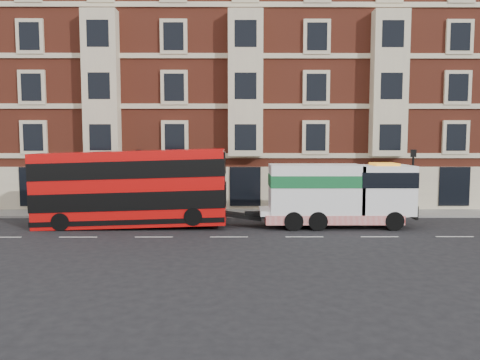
{
  "coord_description": "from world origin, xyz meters",
  "views": [
    {
      "loc": [
        0.44,
        -24.42,
        5.17
      ],
      "look_at": [
        0.6,
        4.0,
        2.69
      ],
      "focal_mm": 35.0,
      "sensor_mm": 36.0,
      "label": 1
    }
  ],
  "objects": [
    {
      "name": "lamp_post_east",
      "position": [
        12.0,
        6.2,
        2.68
      ],
      "size": [
        0.35,
        0.15,
        4.35
      ],
      "color": "black",
      "rests_on": "sidewalk"
    },
    {
      "name": "sidewalk",
      "position": [
        0.0,
        7.5,
        0.07
      ],
      "size": [
        90.0,
        3.0,
        0.15
      ],
      "primitive_type": "cube",
      "color": "slate",
      "rests_on": "ground"
    },
    {
      "name": "double_decker_bus",
      "position": [
        -5.81,
        2.86,
        2.38
      ],
      "size": [
        11.08,
        2.54,
        4.49
      ],
      "color": "red",
      "rests_on": "ground"
    },
    {
      "name": "pedestrian",
      "position": [
        -5.98,
        7.64,
        1.0
      ],
      "size": [
        0.73,
        0.6,
        1.7
      ],
      "primitive_type": "imported",
      "rotation": [
        0.0,
        0.0,
        -0.36
      ],
      "color": "black",
      "rests_on": "sidewalk"
    },
    {
      "name": "tow_truck",
      "position": [
        6.25,
        2.86,
        1.96
      ],
      "size": [
        8.87,
        2.62,
        3.7
      ],
      "color": "white",
      "rests_on": "ground"
    },
    {
      "name": "lamp_post_west",
      "position": [
        -6.0,
        6.2,
        2.68
      ],
      "size": [
        0.35,
        0.15,
        4.35
      ],
      "color": "black",
      "rests_on": "sidewalk"
    },
    {
      "name": "ground",
      "position": [
        0.0,
        0.0,
        0.0
      ],
      "size": [
        120.0,
        120.0,
        0.0
      ],
      "primitive_type": "plane",
      "color": "black",
      "rests_on": "ground"
    },
    {
      "name": "victorian_terrace",
      "position": [
        0.5,
        15.0,
        10.07
      ],
      "size": [
        45.0,
        12.0,
        20.4
      ],
      "color": "maroon",
      "rests_on": "ground"
    }
  ]
}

